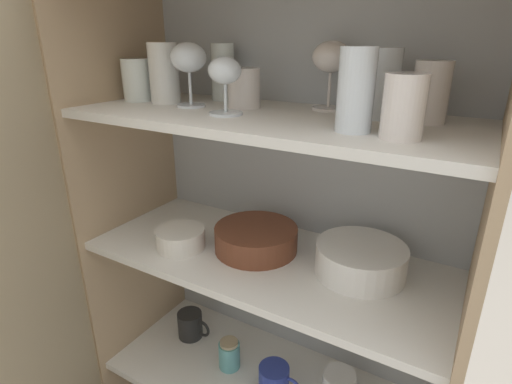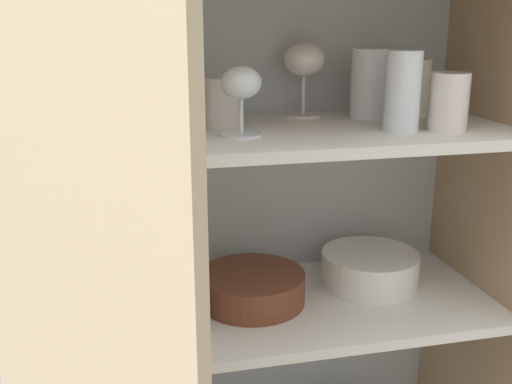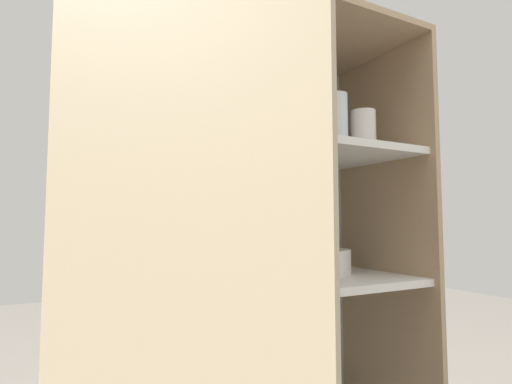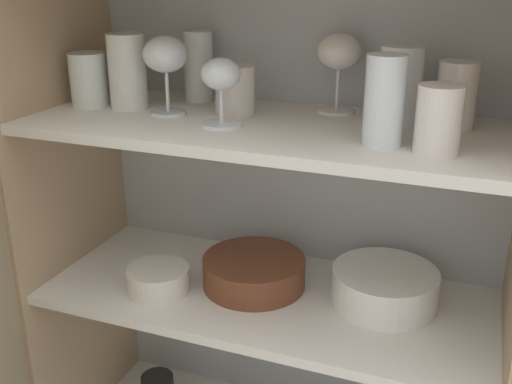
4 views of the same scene
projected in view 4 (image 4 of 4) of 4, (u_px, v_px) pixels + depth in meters
cupboard_back_panel at (296, 252)px, 1.39m from camera, size 0.93×0.02×1.35m
cupboard_side_left at (80, 256)px, 1.37m from camera, size 0.02×0.41×1.35m
cupboard_side_right at (508, 339)px, 1.07m from camera, size 0.02×0.41×1.35m
shelf_board_middle at (267, 297)px, 1.22m from camera, size 0.90×0.37×0.02m
shelf_board_upper at (268, 128)px, 1.10m from camera, size 0.90×0.37×0.02m
tumbler_glass_0 at (439, 120)px, 0.90m from camera, size 0.07×0.07×0.10m
tumbler_glass_1 at (384, 101)px, 0.93m from camera, size 0.06×0.06×0.14m
tumbler_glass_2 at (88, 80)px, 1.21m from camera, size 0.07×0.07×0.11m
tumbler_glass_3 at (199, 66)px, 1.25m from camera, size 0.06×0.06×0.14m
tumbler_glass_4 at (128, 71)px, 1.18m from camera, size 0.07×0.07×0.15m
tumbler_glass_5 at (400, 85)px, 1.06m from camera, size 0.08×0.08×0.14m
tumbler_glass_6 at (457, 95)px, 1.04m from camera, size 0.07×0.07×0.12m
tumbler_glass_7 at (235, 90)px, 1.15m from camera, size 0.08×0.08×0.09m
wine_glass_0 at (221, 80)px, 1.04m from camera, size 0.07×0.07×0.12m
wine_glass_1 at (339, 56)px, 1.13m from camera, size 0.09×0.09×0.15m
wine_glass_2 at (165, 58)px, 1.12m from camera, size 0.09×0.09×0.15m
plate_stack_white at (385, 287)px, 1.17m from camera, size 0.21×0.21×0.07m
mixing_bowl_large at (254, 270)px, 1.24m from camera, size 0.21×0.21×0.06m
serving_bowl_small at (158, 278)px, 1.22m from camera, size 0.13×0.13×0.05m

